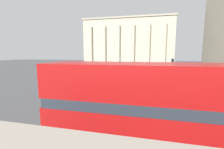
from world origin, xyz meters
TOP-DOWN VIEW (x-y plane):
  - double_decker_bus at (-0.63, 4.40)m, footprint 10.12×2.74m
  - plaza_building_left at (-8.08, 54.38)m, footprint 31.84×11.74m
  - traffic_light_mid at (3.79, 17.22)m, footprint 0.42×0.24m
  - traffic_light_far at (2.85, 22.83)m, footprint 0.42×0.24m
  - car_black at (-1.37, 19.98)m, footprint 4.20×1.93m
  - pedestrian_yellow at (-7.30, 16.99)m, footprint 0.32×0.32m
  - pedestrian_olive at (2.92, 31.25)m, footprint 0.32×0.32m

SIDE VIEW (x-z plane):
  - car_black at x=-1.37m, z-range 0.02..1.37m
  - pedestrian_yellow at x=-7.30m, z-range 0.12..1.79m
  - pedestrian_olive at x=2.92m, z-range 0.13..1.81m
  - traffic_light_mid at x=3.79m, z-range 0.51..3.72m
  - double_decker_bus at x=-0.63m, z-range 0.24..4.44m
  - traffic_light_far at x=2.85m, z-range 0.60..4.53m
  - plaza_building_left at x=-8.08m, z-range 0.00..17.04m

